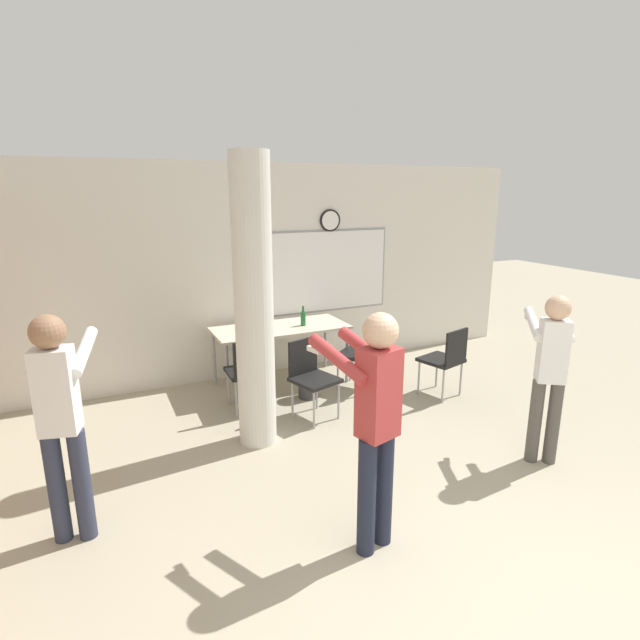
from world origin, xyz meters
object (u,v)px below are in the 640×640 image
at_px(chair_table_front, 311,373).
at_px(person_playing_side, 550,366).
at_px(folding_table, 281,331).
at_px(bottle_on_table, 303,318).
at_px(person_playing_front, 375,415).
at_px(chair_table_left, 248,369).
at_px(chair_table_right, 362,350).
at_px(chair_mid_room, 446,357).
at_px(person_watching_back, 60,411).

distance_m(chair_table_front, person_playing_side, 2.39).
bearing_deg(chair_table_front, folding_table, 87.19).
distance_m(bottle_on_table, person_playing_front, 3.19).
bearing_deg(person_playing_side, chair_table_left, 134.14).
bearing_deg(chair_table_left, folding_table, 44.71).
bearing_deg(chair_table_right, chair_table_left, -179.09).
bearing_deg(person_playing_front, bottle_on_table, 75.20).
height_order(chair_mid_room, person_watching_back, person_watching_back).
height_order(bottle_on_table, person_playing_side, person_playing_side).
bearing_deg(chair_table_front, person_watching_back, -155.42).
distance_m(person_playing_side, person_watching_back, 3.98).
relative_size(person_playing_front, person_watching_back, 1.02).
height_order(chair_mid_room, person_playing_side, person_playing_side).
height_order(person_playing_front, person_watching_back, person_playing_front).
bearing_deg(bottle_on_table, chair_table_front, -108.92).
distance_m(chair_mid_room, person_watching_back, 4.20).
bearing_deg(chair_table_left, chair_table_front, -36.43).
xyz_separation_m(chair_table_left, person_playing_side, (2.13, -2.20, 0.42)).
xyz_separation_m(chair_table_right, person_playing_side, (0.64, -2.22, 0.42)).
bearing_deg(person_playing_front, folding_table, 80.51).
bearing_deg(person_watching_back, folding_table, 41.43).
height_order(chair_table_right, person_playing_side, person_playing_side).
height_order(chair_table_front, person_watching_back, person_watching_back).
bearing_deg(chair_table_front, chair_table_right, 26.38).
bearing_deg(bottle_on_table, chair_table_right, -43.46).
height_order(folding_table, bottle_on_table, bottle_on_table).
xyz_separation_m(person_playing_side, person_watching_back, (-3.92, 0.68, 0.06)).
bearing_deg(folding_table, chair_table_front, -92.81).
distance_m(folding_table, bottle_on_table, 0.33).
distance_m(bottle_on_table, person_playing_side, 3.02).
bearing_deg(chair_table_left, chair_mid_room, -15.24).
bearing_deg(bottle_on_table, folding_table, 168.04).
bearing_deg(chair_table_left, person_playing_front, -87.57).
distance_m(chair_table_right, chair_mid_room, 1.02).
relative_size(chair_table_front, person_watching_back, 0.52).
xyz_separation_m(bottle_on_table, chair_table_right, (0.57, -0.54, -0.36)).
height_order(bottle_on_table, chair_table_right, bottle_on_table).
height_order(bottle_on_table, person_watching_back, person_watching_back).
bearing_deg(chair_table_front, chair_table_left, 143.57).
distance_m(bottle_on_table, chair_table_right, 0.86).
relative_size(chair_mid_room, person_playing_side, 0.55).
bearing_deg(folding_table, chair_table_right, -35.01).
bearing_deg(chair_table_right, chair_mid_room, -39.29).
xyz_separation_m(person_playing_front, person_playing_side, (2.02, 0.32, -0.08)).
bearing_deg(chair_mid_room, person_playing_front, -138.92).
bearing_deg(folding_table, person_playing_front, -99.49).
xyz_separation_m(chair_table_left, person_playing_front, (0.11, -2.52, 0.50)).
xyz_separation_m(chair_table_front, person_playing_front, (-0.47, -2.09, 0.50)).
bearing_deg(person_playing_front, chair_table_right, 61.39).
bearing_deg(person_playing_side, person_watching_back, 170.14).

